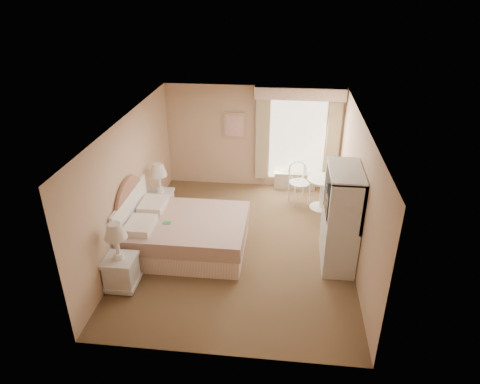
# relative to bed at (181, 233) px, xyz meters

# --- Properties ---
(room) EXTENTS (4.21, 5.51, 2.51)m
(room) POSITION_rel_bed_xyz_m (1.11, 0.27, 0.88)
(room) COLOR brown
(room) RESTS_ON ground
(window) EXTENTS (2.05, 0.22, 2.51)m
(window) POSITION_rel_bed_xyz_m (2.16, 2.92, 0.97)
(window) COLOR white
(window) RESTS_ON room
(framed_art) EXTENTS (0.52, 0.04, 0.62)m
(framed_art) POSITION_rel_bed_xyz_m (0.66, 2.98, 1.18)
(framed_art) COLOR tan
(framed_art) RESTS_ON room
(bed) EXTENTS (2.24, 1.76, 1.56)m
(bed) POSITION_rel_bed_xyz_m (0.00, 0.00, 0.00)
(bed) COLOR #D6A58B
(bed) RESTS_ON room
(nightstand_near) EXTENTS (0.51, 0.51, 1.24)m
(nightstand_near) POSITION_rel_bed_xyz_m (-0.73, -1.22, 0.09)
(nightstand_near) COLOR silver
(nightstand_near) RESTS_ON room
(nightstand_far) EXTENTS (0.50, 0.50, 1.22)m
(nightstand_far) POSITION_rel_bed_xyz_m (-0.73, 1.22, 0.09)
(nightstand_far) COLOR silver
(nightstand_far) RESTS_ON room
(round_table) EXTENTS (0.69, 0.69, 0.73)m
(round_table) POSITION_rel_bed_xyz_m (2.76, 1.96, 0.12)
(round_table) COLOR white
(round_table) RESTS_ON room
(cafe_chair) EXTENTS (0.61, 0.61, 0.97)m
(cafe_chair) POSITION_rel_bed_xyz_m (2.23, 2.25, 0.19)
(cafe_chair) COLOR white
(cafe_chair) RESTS_ON room
(armoire) EXTENTS (0.56, 1.12, 1.86)m
(armoire) POSITION_rel_bed_xyz_m (2.93, -0.06, 0.40)
(armoire) COLOR silver
(armoire) RESTS_ON room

